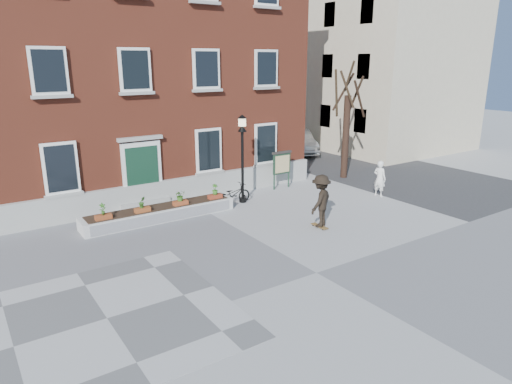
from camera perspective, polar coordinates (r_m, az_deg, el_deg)
ground at (r=14.08m, az=7.58°, el=-9.98°), size 100.00×100.00×0.00m
checker_patch at (r=12.30m, az=-18.12°, el=-14.79°), size 6.00×6.00×0.01m
bicycle at (r=20.21m, az=-2.85°, el=-0.29°), size 1.75×0.68×0.91m
parked_car at (r=31.62m, az=5.15°, el=6.33°), size 3.48×5.18×1.62m
bystander at (r=22.04m, az=15.20°, el=1.62°), size 0.50×0.68×1.71m
brick_building at (r=24.22m, az=-19.18°, el=15.62°), size 18.40×10.85×12.60m
planter_assembly at (r=18.71m, az=-11.86°, el=-2.46°), size 6.20×1.12×1.15m
bare_tree at (r=24.90m, az=11.22°, el=8.05°), size 1.83×1.83×6.16m
side_street at (r=39.41m, az=8.61°, el=17.22°), size 15.20×36.00×14.50m
lamp_post at (r=20.01m, az=-1.72°, el=5.70°), size 0.40×0.40×3.93m
notice_board at (r=22.55m, az=3.24°, el=3.57°), size 1.10×0.16×1.87m
skateboarder at (r=17.34m, az=8.09°, el=-1.09°), size 1.49×1.22×2.08m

